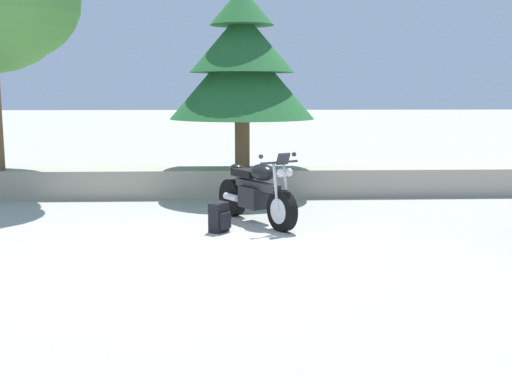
% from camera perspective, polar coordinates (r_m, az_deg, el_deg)
% --- Properties ---
extents(ground_plane, '(120.00, 120.00, 0.00)m').
position_cam_1_polar(ground_plane, '(8.09, -7.22, -5.95)').
color(ground_plane, '#A3A099').
extents(stone_wall, '(36.00, 0.80, 0.55)m').
position_cam_1_polar(stone_wall, '(12.74, -5.51, 0.86)').
color(stone_wall, '#A89E89').
rests_on(stone_wall, ground).
extents(motorcycle_black_centre, '(1.21, 1.86, 1.18)m').
position_cam_1_polar(motorcycle_black_centre, '(10.06, 0.06, -0.08)').
color(motorcycle_black_centre, black).
rests_on(motorcycle_black_centre, ground).
extents(rider_backpack, '(0.34, 0.35, 0.47)m').
position_cam_1_polar(rider_backpack, '(9.49, -3.30, -2.15)').
color(rider_backpack, black).
rests_on(rider_backpack, ground).
extents(pine_tree_mid_left, '(2.83, 2.83, 3.48)m').
position_cam_1_polar(pine_tree_mid_left, '(12.60, -1.26, 11.34)').
color(pine_tree_mid_left, brown).
rests_on(pine_tree_mid_left, stone_wall).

